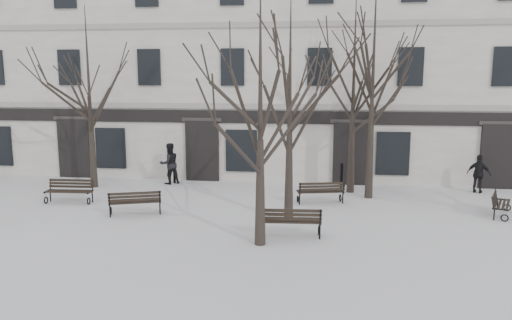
% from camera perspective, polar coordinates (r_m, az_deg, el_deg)
% --- Properties ---
extents(ground, '(100.00, 100.00, 0.00)m').
position_cam_1_polar(ground, '(16.11, -0.44, -8.51)').
color(ground, silver).
rests_on(ground, ground).
extents(building, '(40.40, 10.20, 11.40)m').
position_cam_1_polar(building, '(28.20, 3.19, 10.63)').
color(building, silver).
rests_on(building, ground).
extents(tree_1, '(5.29, 5.29, 7.56)m').
position_cam_1_polar(tree_1, '(14.37, 0.50, 8.46)').
color(tree_1, black).
rests_on(tree_1, ground).
extents(tree_2, '(5.21, 5.21, 7.45)m').
position_cam_1_polar(tree_2, '(16.86, 3.90, 8.38)').
color(tree_2, black).
rests_on(tree_2, ground).
extents(tree_4, '(5.62, 5.62, 8.03)m').
position_cam_1_polar(tree_4, '(23.42, -18.62, 9.15)').
color(tree_4, black).
rests_on(tree_4, ground).
extents(tree_5, '(5.82, 5.82, 8.31)m').
position_cam_1_polar(tree_5, '(21.60, 11.14, 9.93)').
color(tree_5, black).
rests_on(tree_5, ground).
extents(tree_6, '(6.31, 6.31, 9.01)m').
position_cam_1_polar(tree_6, '(20.72, 13.30, 11.09)').
color(tree_6, black).
rests_on(tree_6, ground).
extents(bench_1, '(1.95, 1.23, 0.93)m').
position_cam_1_polar(bench_1, '(18.65, -13.66, -4.64)').
color(bench_1, black).
rests_on(bench_1, ground).
extents(bench_2, '(2.03, 0.85, 1.00)m').
position_cam_1_polar(bench_2, '(15.72, 3.83, -6.92)').
color(bench_2, black).
rests_on(bench_2, ground).
extents(bench_3, '(1.87, 0.76, 0.93)m').
position_cam_1_polar(bench_3, '(21.24, -20.53, -3.26)').
color(bench_3, black).
rests_on(bench_3, ground).
extents(bench_4, '(1.92, 1.06, 0.92)m').
position_cam_1_polar(bench_4, '(19.91, 7.41, -3.56)').
color(bench_4, black).
rests_on(bench_4, ground).
extents(bench_5, '(1.18, 1.76, 0.85)m').
position_cam_1_polar(bench_5, '(20.16, 26.08, -4.43)').
color(bench_5, black).
rests_on(bench_5, ground).
extents(bollard_a, '(0.14, 0.14, 1.12)m').
position_cam_1_polar(bollard_a, '(23.81, -9.32, -1.19)').
color(bollard_a, black).
rests_on(bollard_a, ground).
extents(bollard_b, '(0.15, 0.15, 1.21)m').
position_cam_1_polar(bollard_b, '(22.36, 9.74, -1.78)').
color(bollard_b, black).
rests_on(bollard_b, ground).
extents(pedestrian_b, '(1.18, 1.15, 1.92)m').
position_cam_1_polar(pedestrian_b, '(23.79, -9.80, -2.68)').
color(pedestrian_b, black).
rests_on(pedestrian_b, ground).
extents(pedestrian_c, '(1.05, 0.83, 1.67)m').
position_cam_1_polar(pedestrian_c, '(23.68, 23.98, -3.44)').
color(pedestrian_c, black).
rests_on(pedestrian_c, ground).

